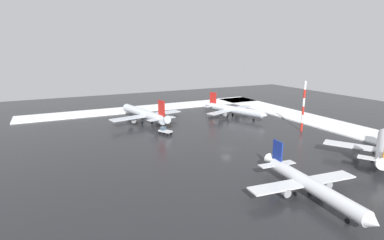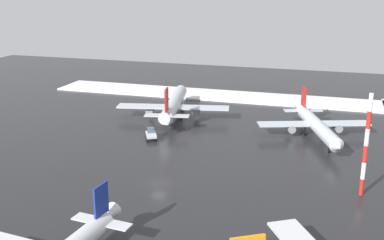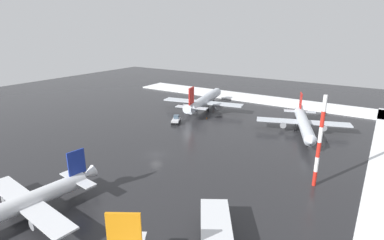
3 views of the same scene
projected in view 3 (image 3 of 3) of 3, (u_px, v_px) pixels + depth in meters
ground_plane at (156, 155)px, 69.97m from camera, size 240.00×240.00×0.00m
snow_bank_right at (260, 99)px, 123.62m from camera, size 14.00×116.00×0.43m
airplane_foreground_jet at (204, 100)px, 107.90m from camera, size 34.64×28.98×10.35m
airplane_parked_starboard at (15, 207)px, 44.78m from camera, size 28.34×23.57×8.41m
airplane_far_rear at (304, 123)px, 83.21m from camera, size 30.07×25.39×9.22m
pushback_tug at (176, 119)px, 92.59m from camera, size 5.10×4.01×2.50m
ground_crew_mid_apron at (213, 104)px, 112.06m from camera, size 0.36×0.36×1.71m
ground_crew_by_nose_gear at (206, 103)px, 113.40m from camera, size 0.36×0.36×1.71m
antenna_mast at (319, 142)px, 53.83m from camera, size 0.70×0.70×17.39m
traffic_cone_near_nose at (203, 102)px, 118.60m from camera, size 0.36×0.36×0.55m
traffic_cone_mid_line at (207, 118)px, 97.54m from camera, size 0.36×0.36×0.55m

